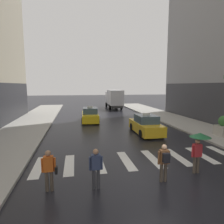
# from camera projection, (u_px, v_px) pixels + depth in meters

# --- Properties ---
(ground_plane) EXTENTS (160.00, 160.00, 0.00)m
(ground_plane) POSITION_uv_depth(u_px,v_px,m) (163.00, 186.00, 7.98)
(ground_plane) COLOR black
(crosswalk_markings) EXTENTS (11.30, 2.80, 0.01)m
(crosswalk_markings) POSITION_uv_depth(u_px,v_px,m) (140.00, 159.00, 10.90)
(crosswalk_markings) COLOR silver
(crosswalk_markings) RESTS_ON ground
(taxi_lead) EXTENTS (1.96, 4.56, 1.80)m
(taxi_lead) POSITION_uv_depth(u_px,v_px,m) (146.00, 125.00, 16.79)
(taxi_lead) COLOR gold
(taxi_lead) RESTS_ON ground
(taxi_second) EXTENTS (2.09, 4.61, 1.80)m
(taxi_second) POSITION_uv_depth(u_px,v_px,m) (90.00, 115.00, 22.34)
(taxi_second) COLOR yellow
(taxi_second) RESTS_ON ground
(box_truck) EXTENTS (2.42, 7.59, 3.35)m
(box_truck) POSITION_uv_depth(u_px,v_px,m) (114.00, 98.00, 34.81)
(box_truck) COLOR #2D2D2D
(box_truck) RESTS_ON ground
(pedestrian_with_umbrella) EXTENTS (0.96, 0.96, 1.94)m
(pedestrian_with_umbrella) POSITION_uv_depth(u_px,v_px,m) (199.00, 142.00, 9.04)
(pedestrian_with_umbrella) COLOR #473D33
(pedestrian_with_umbrella) RESTS_ON ground
(pedestrian_with_backpack) EXTENTS (0.55, 0.43, 1.65)m
(pedestrian_with_backpack) POSITION_uv_depth(u_px,v_px,m) (164.00, 160.00, 8.24)
(pedestrian_with_backpack) COLOR #473D33
(pedestrian_with_backpack) RESTS_ON ground
(pedestrian_with_handbag) EXTENTS (0.60, 0.24, 1.65)m
(pedestrian_with_handbag) POSITION_uv_depth(u_px,v_px,m) (49.00, 168.00, 7.53)
(pedestrian_with_handbag) COLOR #473D33
(pedestrian_with_handbag) RESTS_ON ground
(pedestrian_plain_coat) EXTENTS (0.55, 0.24, 1.65)m
(pedestrian_plain_coat) POSITION_uv_depth(u_px,v_px,m) (96.00, 166.00, 7.70)
(pedestrian_plain_coat) COLOR #333338
(pedestrian_plain_coat) RESTS_ON ground
(planter_near_corner) EXTENTS (1.10, 1.10, 1.60)m
(planter_near_corner) POSITION_uv_depth(u_px,v_px,m) (224.00, 127.00, 15.52)
(planter_near_corner) COLOR #A8A399
(planter_near_corner) RESTS_ON curb_right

